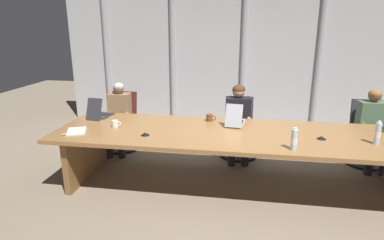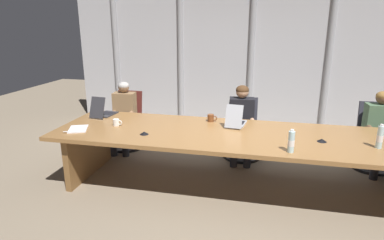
{
  "view_description": "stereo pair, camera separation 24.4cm",
  "coord_description": "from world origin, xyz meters",
  "views": [
    {
      "loc": [
        0.07,
        -3.94,
        2.07
      ],
      "look_at": [
        -0.59,
        0.13,
        0.85
      ],
      "focal_mm": 30.8,
      "sensor_mm": 36.0,
      "label": 1
    },
    {
      "loc": [
        0.31,
        -3.89,
        2.07
      ],
      "look_at": [
        -0.59,
        0.13,
        0.85
      ],
      "focal_mm": 30.8,
      "sensor_mm": 36.0,
      "label": 2
    }
  ],
  "objects": [
    {
      "name": "water_bottle_secondary",
      "position": [
        1.56,
        -0.15,
        0.88
      ],
      "size": [
        0.07,
        0.07,
        0.27
      ],
      "color": "silver",
      "rests_on": "conference_table"
    },
    {
      "name": "coffee_mug_far",
      "position": [
        -1.59,
        -0.02,
        0.8
      ],
      "size": [
        0.13,
        0.08,
        0.09
      ],
      "color": "white",
      "rests_on": "conference_table"
    },
    {
      "name": "conference_table",
      "position": [
        0.0,
        0.0,
        0.62
      ],
      "size": [
        4.6,
        1.31,
        0.75
      ],
      "color": "olive",
      "rests_on": "ground_plane"
    },
    {
      "name": "person_left_mid",
      "position": [
        -0.01,
        0.99,
        0.66
      ],
      "size": [
        0.43,
        0.57,
        1.17
      ],
      "rotation": [
        0.0,
        0.0,
        -1.47
      ],
      "color": "black",
      "rests_on": "ground_plane"
    },
    {
      "name": "office_chair_left_end",
      "position": [
        -1.98,
        1.15,
        0.35
      ],
      "size": [
        0.6,
        0.6,
        0.95
      ],
      "rotation": [
        0.0,
        0.0,
        -1.61
      ],
      "color": "#511E19",
      "rests_on": "ground_plane"
    },
    {
      "name": "curtain_backdrop",
      "position": [
        0.0,
        2.81,
        1.5
      ],
      "size": [
        7.34,
        0.17,
        2.99
      ],
      "color": "#B2B2B7",
      "rests_on": "ground_plane"
    },
    {
      "name": "laptop_left_mid",
      "position": [
        -0.04,
        0.34,
        0.81
      ],
      "size": [
        0.27,
        0.45,
        0.31
      ],
      "rotation": [
        0.0,
        0.0,
        1.45
      ],
      "color": "#A8ADB7",
      "rests_on": "conference_table"
    },
    {
      "name": "laptop_left_end",
      "position": [
        -1.99,
        0.39,
        0.81
      ],
      "size": [
        0.27,
        0.45,
        0.31
      ],
      "rotation": [
        0.0,
        0.0,
        1.46
      ],
      "color": "#2D2D33",
      "rests_on": "conference_table"
    },
    {
      "name": "spiral_notepad",
      "position": [
        -2.0,
        -0.29,
        0.76
      ],
      "size": [
        0.32,
        0.37,
        0.03
      ],
      "rotation": [
        0.0,
        0.0,
        0.4
      ],
      "color": "silver",
      "rests_on": "conference_table"
    },
    {
      "name": "conference_mic_right_side",
      "position": [
        0.99,
        -0.07,
        0.77
      ],
      "size": [
        0.11,
        0.11,
        0.03
      ],
      "primitive_type": "cone",
      "color": "black",
      "rests_on": "conference_table"
    },
    {
      "name": "coffee_mug_near",
      "position": [
        -0.39,
        0.45,
        0.8
      ],
      "size": [
        0.14,
        0.09,
        0.1
      ],
      "color": "brown",
      "rests_on": "conference_table"
    },
    {
      "name": "office_chair_center",
      "position": [
        1.93,
        1.15,
        0.35
      ],
      "size": [
        0.6,
        0.6,
        0.95
      ],
      "rotation": [
        0.0,
        0.0,
        -1.56
      ],
      "color": "#2D2D38",
      "rests_on": "ground_plane"
    },
    {
      "name": "conference_mic_middle",
      "position": [
        -1.1,
        -0.28,
        0.77
      ],
      "size": [
        0.11,
        0.11,
        0.03
      ],
      "primitive_type": "cone",
      "color": "black",
      "rests_on": "conference_table"
    },
    {
      "name": "person_left_end",
      "position": [
        -1.95,
        0.98,
        0.64
      ],
      "size": [
        0.4,
        0.57,
        1.15
      ],
      "rotation": [
        0.0,
        0.0,
        -1.47
      ],
      "color": "olive",
      "rests_on": "ground_plane"
    },
    {
      "name": "water_bottle_primary",
      "position": [
        0.62,
        -0.49,
        0.87
      ],
      "size": [
        0.07,
        0.07,
        0.25
      ],
      "color": "silver",
      "rests_on": "conference_table"
    },
    {
      "name": "ground_plane",
      "position": [
        0.0,
        0.0,
        0.0
      ],
      "size": [
        14.68,
        14.68,
        0.0
      ],
      "primitive_type": "plane",
      "color": "#7F705B"
    },
    {
      "name": "person_center",
      "position": [
        1.93,
        0.99,
        0.65
      ],
      "size": [
        0.41,
        0.56,
        1.16
      ],
      "rotation": [
        0.0,
        0.0,
        -1.51
      ],
      "color": "#4C6B4C",
      "rests_on": "ground_plane"
    },
    {
      "name": "office_chair_left_mid",
      "position": [
        0.01,
        1.14,
        0.34
      ],
      "size": [
        0.6,
        0.6,
        0.93
      ],
      "rotation": [
        0.0,
        0.0,
        -1.51
      ],
      "color": "#2D2D38",
      "rests_on": "ground_plane"
    }
  ]
}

